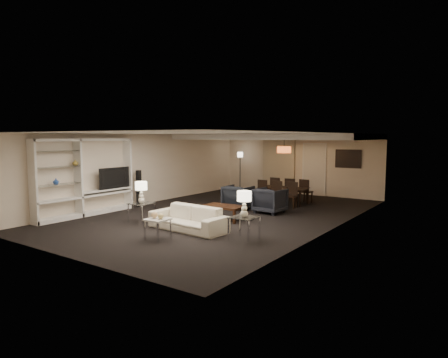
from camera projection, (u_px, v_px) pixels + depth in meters
The scene contains 35 objects.
floor at pixel (224, 214), 12.45m from camera, with size 11.00×11.00×0.00m, color black.
ceiling at pixel (224, 133), 12.19m from camera, with size 7.00×11.00×0.02m, color silver.
wall_back at pixel (299, 164), 16.80m from camera, with size 7.00×0.02×2.50m, color beige.
wall_front at pixel (64, 195), 7.83m from camera, with size 7.00×0.02×2.50m, color beige.
wall_left at pixel (144, 169), 14.31m from camera, with size 0.02×11.00×2.50m, color beige.
wall_right at pixel (335, 181), 10.32m from camera, with size 0.02×11.00×2.50m, color beige.
ceiling_soffit at pixel (277, 137), 15.05m from camera, with size 7.00×4.00×0.20m, color silver.
curtains at pixel (279, 165), 17.25m from camera, with size 1.50×0.12×2.40m, color beige.
door at pixel (314, 170), 16.40m from camera, with size 0.90×0.05×2.10m, color silver.
painting at pixel (348, 159), 15.54m from camera, with size 0.95×0.04×0.65m, color #142D38.
media_unit at pixel (86, 177), 12.09m from camera, with size 0.38×3.40×2.35m, color white, non-canonical shape.
pendant_light at pixel (284, 150), 14.93m from camera, with size 0.52×0.52×0.24m, color #D8591E.
sofa at pixel (188, 218), 10.25m from camera, with size 2.14×0.83×0.62m, color beige.
coffee_table at pixel (224, 213), 11.56m from camera, with size 1.17×0.68×0.42m, color black, non-canonical shape.
armchair_left at pixel (238, 197), 13.27m from camera, with size 0.85×0.87×0.79m, color black.
armchair_right at pixel (270, 201), 12.59m from camera, with size 0.85×0.87×0.79m, color black.
side_table_left at pixel (142, 213), 11.22m from camera, with size 0.59×0.59×0.55m, color white, non-canonical shape.
side_table_right at pixel (244, 228), 9.28m from camera, with size 0.59×0.59×0.55m, color silver, non-canonical shape.
table_lamp_left at pixel (141, 192), 11.16m from camera, with size 0.33×0.33×0.61m, color beige, non-canonical shape.
table_lamp_right at pixel (244, 204), 9.22m from camera, with size 0.33×0.33×0.61m, color beige, non-canonical shape.
marble_table at pixel (158, 229), 9.36m from camera, with size 0.49×0.49×0.49m, color white, non-canonical shape.
gold_gourd_a at pixel (155, 215), 9.38m from camera, with size 0.16×0.16×0.16m, color tan.
gold_gourd_b at pixel (161, 216), 9.27m from camera, with size 0.14×0.14×0.14m, color #ECCF7D.
television at pixel (112, 178), 12.88m from camera, with size 0.15×1.16×0.67m, color black.
vase_blue at pixel (56, 181), 11.29m from camera, with size 0.16×0.16×0.17m, color #2853B0.
vase_amber at pixel (75, 163), 11.77m from camera, with size 0.16×0.16×0.16m, color #B5963C.
floor_speaker at pixel (139, 188), 13.75m from camera, with size 0.14×0.14×1.26m, color black.
dining_table at pixel (283, 196), 14.34m from camera, with size 1.67×0.93×0.59m, color black.
chair_nl at pixel (260, 192), 14.13m from camera, with size 0.40×0.40×0.87m, color black, non-canonical shape.
chair_nm at pixel (275, 194), 13.79m from camera, with size 0.40×0.40×0.87m, color black, non-canonical shape.
chair_nr at pixel (291, 195), 13.45m from camera, with size 0.40×0.40×0.87m, color black, non-canonical shape.
chair_fl at pixel (277, 189), 15.19m from camera, with size 0.40×0.40×0.87m, color black, non-canonical shape.
chair_fm at pixel (291, 190), 14.85m from camera, with size 0.40×0.40×0.87m, color black, non-canonical shape.
chair_fr at pixel (306, 191), 14.51m from camera, with size 0.40×0.40×0.87m, color black, non-canonical shape.
floor_lamp at pixel (240, 171), 17.88m from camera, with size 0.25×0.25×1.73m, color black, non-canonical shape.
Camera 1 is at (7.03, -10.05, 2.39)m, focal length 32.00 mm.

